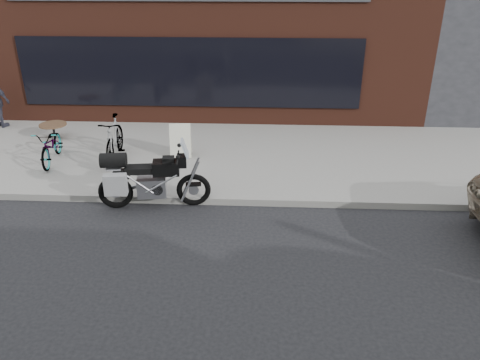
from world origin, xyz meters
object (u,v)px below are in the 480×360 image
object	(u,v)px
cafe_table	(53,125)
bicycle_rear	(114,138)
sandwich_sign	(181,140)
bicycle_front	(51,145)
motorcycle	(146,180)

from	to	relation	value
cafe_table	bicycle_rear	bearing A→B (deg)	-32.81
bicycle_rear	sandwich_sign	world-z (taller)	bicycle_rear
bicycle_rear	bicycle_front	bearing A→B (deg)	-174.11
sandwich_sign	cafe_table	world-z (taller)	sandwich_sign
bicycle_front	bicycle_rear	bearing A→B (deg)	1.63
bicycle_front	sandwich_sign	size ratio (longest dim) A/B	1.95
motorcycle	sandwich_sign	world-z (taller)	motorcycle
motorcycle	cafe_table	distance (m)	5.00
sandwich_sign	bicycle_rear	bearing A→B (deg)	-174.31
bicycle_front	sandwich_sign	xyz separation A→B (m)	(3.06, 0.59, -0.01)
sandwich_sign	bicycle_front	bearing A→B (deg)	-174.74
bicycle_rear	sandwich_sign	xyz separation A→B (m)	(1.58, 0.32, -0.12)
bicycle_front	motorcycle	bearing A→B (deg)	-43.67
motorcycle	bicycle_front	xyz separation A→B (m)	(-2.79, 1.94, -0.05)
cafe_table	motorcycle	bearing A→B (deg)	-46.10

